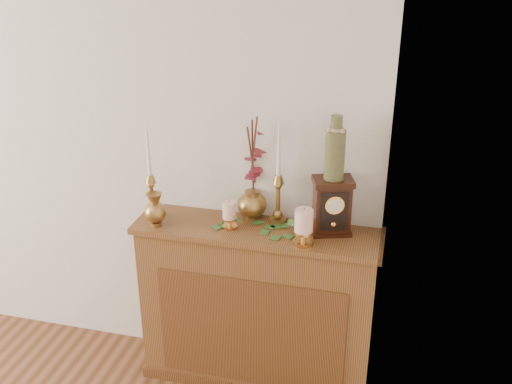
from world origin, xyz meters
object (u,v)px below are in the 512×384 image
(bud_vase, at_px, (155,210))
(candlestick_left, at_px, (151,190))
(ginger_jar, at_px, (255,170))
(candlestick_center, at_px, (278,191))
(ceramic_vase, at_px, (335,151))
(mantel_clock, at_px, (332,207))

(bud_vase, bearing_deg, candlestick_left, 122.96)
(ginger_jar, bearing_deg, candlestick_left, -160.36)
(candlestick_center, bearing_deg, ceramic_vase, -8.90)
(bud_vase, bearing_deg, ginger_jar, 28.67)
(bud_vase, height_order, ceramic_vase, ceramic_vase)
(candlestick_center, height_order, mantel_clock, candlestick_center)
(candlestick_center, xyz_separation_m, mantel_clock, (0.27, -0.05, -0.03))
(ginger_jar, bearing_deg, candlestick_center, -23.15)
(candlestick_center, distance_m, ginger_jar, 0.16)
(candlestick_left, bearing_deg, candlestick_center, 10.75)
(candlestick_left, relative_size, mantel_clock, 1.73)
(bud_vase, distance_m, mantel_clock, 0.87)
(candlestick_center, height_order, ginger_jar, ginger_jar)
(candlestick_center, bearing_deg, mantel_clock, -9.37)
(mantel_clock, distance_m, ceramic_vase, 0.28)
(candlestick_center, distance_m, bud_vase, 0.61)
(candlestick_left, bearing_deg, ceramic_vase, 4.83)
(candlestick_left, xyz_separation_m, ginger_jar, (0.49, 0.18, 0.09))
(bud_vase, relative_size, mantel_clock, 0.62)
(candlestick_left, distance_m, mantel_clock, 0.90)
(mantel_clock, bearing_deg, ginger_jar, 147.52)
(candlestick_left, height_order, ginger_jar, ginger_jar)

